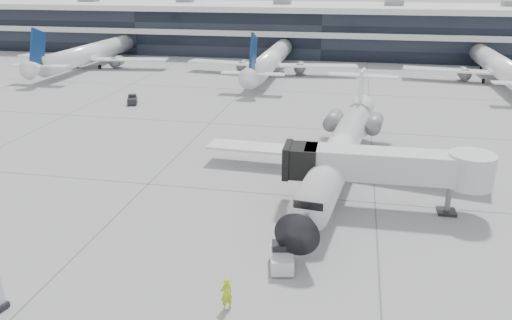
% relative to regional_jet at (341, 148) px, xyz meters
% --- Properties ---
extents(ground, '(220.00, 220.00, 0.00)m').
position_rel_regional_jet_xyz_m(ground, '(-6.86, -5.85, -2.60)').
color(ground, gray).
rests_on(ground, ground).
extents(terminal, '(170.00, 22.00, 10.00)m').
position_rel_regional_jet_xyz_m(terminal, '(-6.86, 76.15, 2.40)').
color(terminal, black).
rests_on(terminal, ground).
extents(bg_jet_left, '(32.00, 40.00, 9.60)m').
position_rel_regional_jet_xyz_m(bg_jet_left, '(-51.86, 49.15, -2.60)').
color(bg_jet_left, white).
rests_on(bg_jet_left, ground).
extents(bg_jet_center, '(32.00, 40.00, 9.60)m').
position_rel_regional_jet_xyz_m(bg_jet_center, '(-14.86, 49.15, -2.60)').
color(bg_jet_center, white).
rests_on(bg_jet_center, ground).
extents(bg_jet_right, '(32.00, 40.00, 9.60)m').
position_rel_regional_jet_xyz_m(bg_jet_right, '(25.14, 49.15, -2.60)').
color(bg_jet_right, white).
rests_on(bg_jet_right, ground).
extents(regional_jet, '(26.38, 32.93, 7.60)m').
position_rel_regional_jet_xyz_m(regional_jet, '(0.00, 0.00, 0.00)').
color(regional_jet, silver).
rests_on(regional_jet, ground).
extents(jet_bridge, '(15.77, 3.50, 5.07)m').
position_rel_regional_jet_xyz_m(jet_bridge, '(4.31, -6.76, 1.10)').
color(jet_bridge, silver).
rests_on(jet_bridge, ground).
extents(ramp_worker, '(0.86, 0.85, 2.00)m').
position_rel_regional_jet_xyz_m(ramp_worker, '(-5.45, -21.75, -1.60)').
color(ramp_worker, '#ABD816').
rests_on(ramp_worker, ground).
extents(baggage_tug, '(1.88, 2.66, 1.54)m').
position_rel_regional_jet_xyz_m(baggage_tug, '(-3.03, -16.97, -1.91)').
color(baggage_tug, silver).
rests_on(baggage_tug, ground).
extents(traffic_cone, '(0.49, 0.49, 0.55)m').
position_rel_regional_jet_xyz_m(traffic_cone, '(-9.15, 4.45, -2.34)').
color(traffic_cone, '#FD460D').
rests_on(traffic_cone, ground).
extents(far_tug, '(1.95, 2.48, 1.38)m').
position_rel_regional_jet_xyz_m(far_tug, '(-30.70, 21.38, -1.98)').
color(far_tug, black).
rests_on(far_tug, ground).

